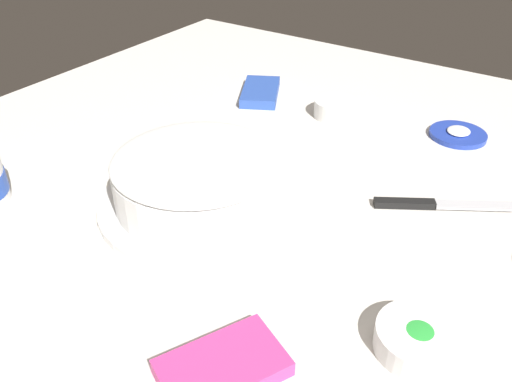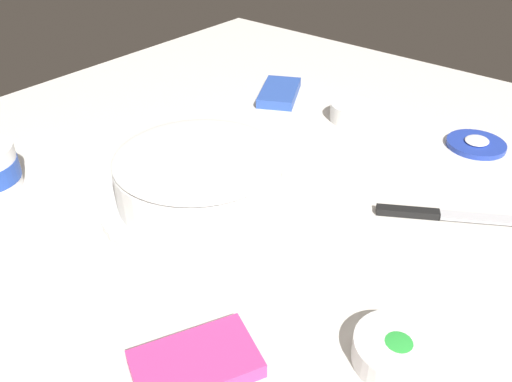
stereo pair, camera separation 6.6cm
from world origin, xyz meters
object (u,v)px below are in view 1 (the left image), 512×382
at_px(candy_box_lower, 222,368).
at_px(candy_box_upper, 260,92).
at_px(frosting_tub_lid, 458,134).
at_px(sprinkle_bowl_orange, 336,108).
at_px(spreading_knife, 435,204).
at_px(frosted_cake, 198,182).
at_px(sprinkle_bowl_green, 418,339).
at_px(paper_napkin, 67,321).

relative_size(candy_box_lower, candy_box_upper, 0.92).
bearing_deg(frosting_tub_lid, candy_box_lower, -4.11).
bearing_deg(candy_box_upper, sprinkle_bowl_orange, 62.73).
height_order(spreading_knife, sprinkle_bowl_orange, sprinkle_bowl_orange).
relative_size(frosted_cake, frosting_tub_lid, 2.91).
bearing_deg(sprinkle_bowl_green, paper_napkin, -61.35).
distance_m(frosting_tub_lid, paper_napkin, 0.79).
bearing_deg(sprinkle_bowl_green, frosted_cake, -102.14).
bearing_deg(frosting_tub_lid, sprinkle_bowl_orange, -78.14).
distance_m(frosted_cake, candy_box_lower, 0.32).
distance_m(sprinkle_bowl_orange, sprinkle_bowl_green, 0.61).
bearing_deg(paper_napkin, candy_box_upper, -165.39).
distance_m(spreading_knife, candy_box_upper, 0.52).
distance_m(sprinkle_bowl_green, candy_box_upper, 0.74).
bearing_deg(spreading_knife, candy_box_upper, -113.93).
xyz_separation_m(frosted_cake, sprinkle_bowl_green, (0.08, 0.39, -0.03)).
bearing_deg(sprinkle_bowl_orange, frosted_cake, -4.09).
relative_size(frosting_tub_lid, candy_box_upper, 0.75).
xyz_separation_m(sprinkle_bowl_orange, candy_box_upper, (0.00, -0.19, -0.01)).
relative_size(frosted_cake, sprinkle_bowl_orange, 3.48).
height_order(frosted_cake, candy_box_upper, frosted_cake).
relative_size(sprinkle_bowl_orange, candy_box_upper, 0.62).
relative_size(sprinkle_bowl_orange, paper_napkin, 0.61).
height_order(frosted_cake, sprinkle_bowl_orange, frosted_cake).
xyz_separation_m(frosting_tub_lid, paper_napkin, (0.75, -0.25, -0.00)).
bearing_deg(frosted_cake, candy_box_upper, -159.06).
height_order(spreading_knife, candy_box_upper, candy_box_upper).
relative_size(spreading_knife, sprinkle_bowl_green, 2.15).
height_order(frosted_cake, sprinkle_bowl_green, frosted_cake).
bearing_deg(candy_box_lower, sprinkle_bowl_green, 158.79).
bearing_deg(sprinkle_bowl_orange, paper_napkin, -0.58).
distance_m(frosting_tub_lid, spreading_knife, 0.26).
bearing_deg(sprinkle_bowl_green, candy_box_upper, -132.44).
distance_m(sprinkle_bowl_green, candy_box_lower, 0.22).
relative_size(frosting_tub_lid, sprinkle_bowl_green, 1.10).
height_order(frosting_tub_lid, sprinkle_bowl_green, sprinkle_bowl_green).
height_order(sprinkle_bowl_orange, candy_box_upper, sprinkle_bowl_orange).
xyz_separation_m(sprinkle_bowl_orange, sprinkle_bowl_green, (0.50, 0.36, -0.00)).
height_order(frosted_cake, candy_box_lower, frosted_cake).
bearing_deg(paper_napkin, frosting_tub_lid, 161.56).
xyz_separation_m(frosting_tub_lid, spreading_knife, (0.26, 0.04, -0.00)).
height_order(sprinkle_bowl_green, candy_box_upper, sprinkle_bowl_green).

